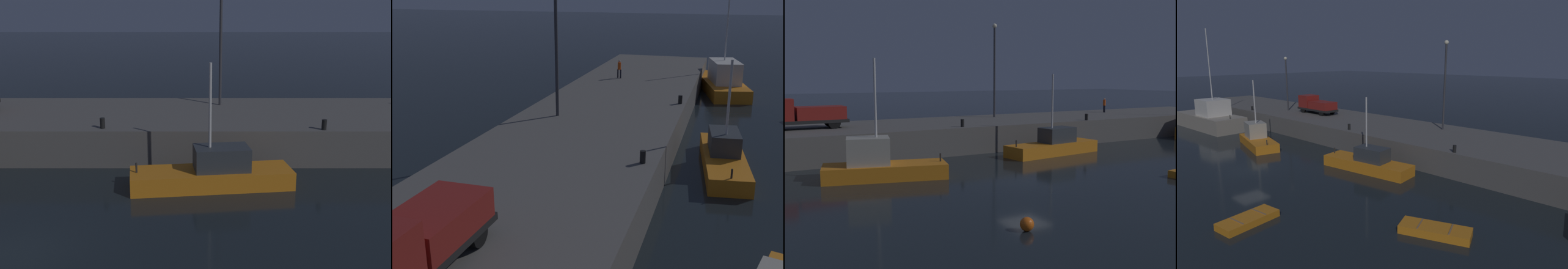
{
  "view_description": "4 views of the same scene",
  "coord_description": "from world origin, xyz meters",
  "views": [
    {
      "loc": [
        6.63,
        -16.03,
        8.86
      ],
      "look_at": [
        6.55,
        12.88,
        1.17
      ],
      "focal_mm": 44.34,
      "sensor_mm": 36.0,
      "label": 1
    },
    {
      "loc": [
        -20.08,
        6.84,
        10.17
      ],
      "look_at": [
        6.54,
        14.78,
        1.64
      ],
      "focal_mm": 45.22,
      "sensor_mm": 36.0,
      "label": 2
    },
    {
      "loc": [
        -15.37,
        -21.97,
        6.03
      ],
      "look_at": [
        4.42,
        13.19,
        1.08
      ],
      "focal_mm": 43.03,
      "sensor_mm": 36.0,
      "label": 3
    },
    {
      "loc": [
        27.36,
        -13.66,
        9.5
      ],
      "look_at": [
        2.79,
        12.54,
        1.54
      ],
      "focal_mm": 32.12,
      "sensor_mm": 36.0,
      "label": 4
    }
  ],
  "objects": [
    {
      "name": "pier_quay",
      "position": [
        0.0,
        14.89,
        1.07
      ],
      "size": [
        74.34,
        10.11,
        2.15
      ],
      "color": "#5B5956",
      "rests_on": "ground"
    },
    {
      "name": "fishing_trawler_red",
      "position": [
        7.54,
        6.97,
        0.72
      ],
      "size": [
        8.34,
        3.21,
        6.28
      ],
      "color": "orange",
      "rests_on": "ground"
    },
    {
      "name": "utility_truck",
      "position": [
        -9.89,
        15.07,
        3.31
      ],
      "size": [
        6.18,
        2.08,
        2.31
      ],
      "color": "black",
      "rests_on": "pier_quay"
    },
    {
      "name": "bollard_west",
      "position": [
        1.34,
        10.56,
        2.45
      ],
      "size": [
        0.28,
        0.28,
        0.6
      ],
      "primitive_type": "cylinder",
      "color": "black",
      "rests_on": "pier_quay"
    },
    {
      "name": "lamp_post_east",
      "position": [
        8.34,
        17.33,
        7.33
      ],
      "size": [
        0.44,
        0.44,
        9.0
      ],
      "color": "#38383D",
      "rests_on": "pier_quay"
    },
    {
      "name": "dockworker",
      "position": [
        22.12,
        16.53,
        3.06
      ],
      "size": [
        0.39,
        0.4,
        1.6
      ],
      "color": "black",
      "rests_on": "pier_quay"
    },
    {
      "name": "fishing_boat_white",
      "position": [
        28.92,
        7.81,
        1.13
      ],
      "size": [
        11.54,
        5.78,
        9.16
      ],
      "color": "orange",
      "rests_on": "ground"
    },
    {
      "name": "bollard_central",
      "position": [
        13.84,
        10.23,
        2.44
      ],
      "size": [
        0.28,
        0.28,
        0.58
      ],
      "primitive_type": "cylinder",
      "color": "black",
      "rests_on": "pier_quay"
    }
  ]
}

